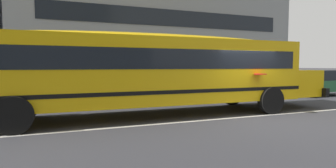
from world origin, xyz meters
TOP-DOWN VIEW (x-y plane):
  - ground_plane at (0.00, 0.00)m, footprint 400.00×400.00m
  - sidewalk_far at (0.00, 7.20)m, footprint 120.00×3.00m
  - lane_centreline at (0.00, 0.00)m, footprint 110.00×0.16m
  - school_bus at (-3.12, 1.53)m, footprint 13.84×3.27m
  - parked_car_green_end_of_row at (8.59, 4.33)m, footprint 3.96×1.99m
  - apartment_block_far_centre at (0.38, 15.00)m, footprint 20.03×12.67m

SIDE VIEW (x-z plane):
  - ground_plane at x=0.00m, z-range 0.00..0.00m
  - lane_centreline at x=0.00m, z-range 0.00..0.01m
  - sidewalk_far at x=0.00m, z-range 0.00..0.01m
  - parked_car_green_end_of_row at x=8.59m, z-range 0.02..1.66m
  - school_bus at x=-3.12m, z-range 0.29..3.39m
  - apartment_block_far_centre at x=0.38m, z-range 0.00..13.30m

